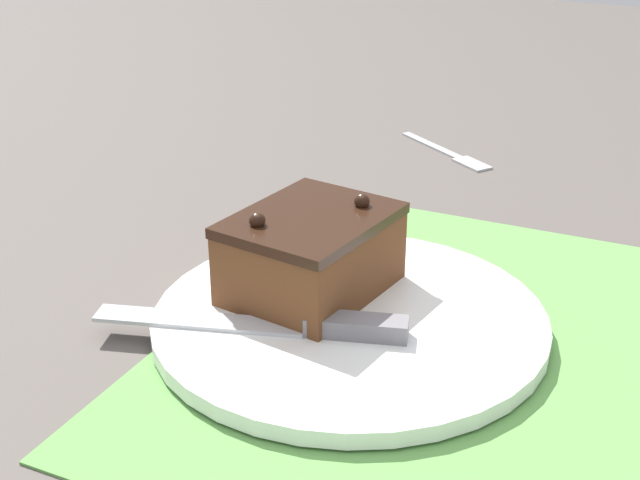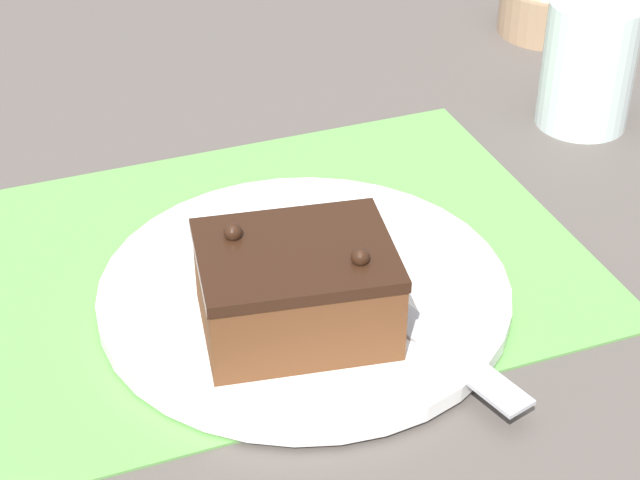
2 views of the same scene
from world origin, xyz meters
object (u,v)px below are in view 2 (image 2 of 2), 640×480
(drinking_glass, at_px, (589,64))
(chocolate_cake, at_px, (296,288))
(small_bowl, at_px, (551,4))
(serving_knife, at_px, (365,283))
(cake_plate, at_px, (304,292))

(drinking_glass, bearing_deg, chocolate_cake, -149.63)
(chocolate_cake, xyz_separation_m, small_bowl, (0.42, 0.39, -0.02))
(chocolate_cake, xyz_separation_m, serving_knife, (0.06, 0.02, -0.03))
(serving_knife, xyz_separation_m, drinking_glass, (0.29, 0.18, 0.04))
(small_bowl, bearing_deg, drinking_glass, -112.61)
(serving_knife, distance_m, small_bowl, 0.52)
(drinking_glass, bearing_deg, cake_plate, -153.57)
(cake_plate, bearing_deg, drinking_glass, 26.43)
(serving_knife, height_order, drinking_glass, drinking_glass)
(chocolate_cake, bearing_deg, drinking_glass, 30.37)
(chocolate_cake, relative_size, small_bowl, 1.27)
(small_bowl, bearing_deg, cake_plate, -139.11)
(chocolate_cake, xyz_separation_m, drinking_glass, (0.35, 0.20, 0.01))
(serving_knife, relative_size, small_bowl, 2.05)
(serving_knife, bearing_deg, small_bowl, -150.81)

